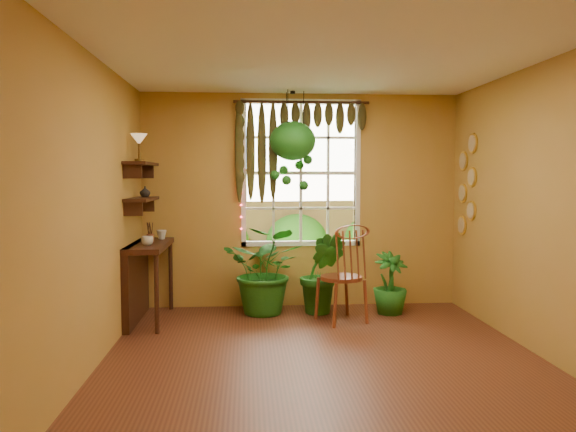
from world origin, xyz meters
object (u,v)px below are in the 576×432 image
(counter_ledge, at_px, (140,273))
(potted_plant_left, at_px, (267,270))
(windsor_chair, at_px, (343,290))
(hanging_basket, at_px, (293,148))
(potted_plant_mid, at_px, (322,273))

(counter_ledge, xyz_separation_m, potted_plant_left, (1.46, 0.23, -0.02))
(windsor_chair, distance_m, hanging_basket, 1.84)
(hanging_basket, bearing_deg, potted_plant_left, -146.55)
(counter_ledge, distance_m, potted_plant_mid, 2.14)
(counter_ledge, relative_size, windsor_chair, 0.93)
(counter_ledge, height_order, windsor_chair, windsor_chair)
(potted_plant_mid, xyz_separation_m, hanging_basket, (-0.34, 0.25, 1.51))
(counter_ledge, height_order, potted_plant_mid, potted_plant_mid)
(potted_plant_mid, relative_size, hanging_basket, 0.81)
(windsor_chair, bearing_deg, hanging_basket, 105.77)
(potted_plant_left, xyz_separation_m, potted_plant_mid, (0.67, -0.03, -0.04))
(potted_plant_left, distance_m, hanging_basket, 1.53)
(windsor_chair, relative_size, potted_plant_mid, 1.29)
(potted_plant_left, xyz_separation_m, hanging_basket, (0.33, 0.22, 1.47))
(windsor_chair, relative_size, potted_plant_left, 1.20)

